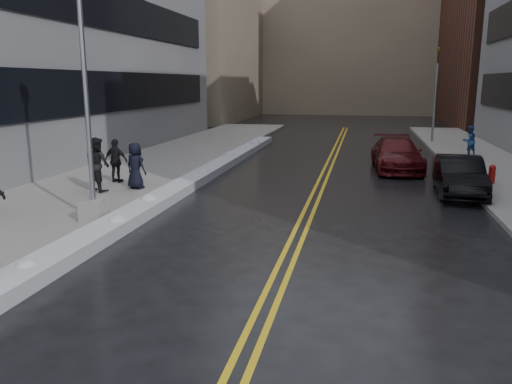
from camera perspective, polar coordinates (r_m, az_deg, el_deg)
The scene contains 16 objects.
ground at distance 11.87m, azimuth -8.72°, elevation -7.30°, with size 160.00×160.00×0.00m, color black.
sidewalk_west at distance 22.99m, azimuth -13.35°, elevation 2.33°, with size 5.50×50.00×0.15m, color gray.
lane_line_left at distance 20.87m, azimuth 7.20°, elevation 1.37°, with size 0.12×50.00×0.01m, color gold.
lane_line_right at distance 20.85m, azimuth 8.02°, elevation 1.33°, with size 0.12×50.00×0.01m, color gold.
snow_ridge at distance 19.91m, azimuth -7.21°, elevation 1.31°, with size 0.90×30.00×0.34m, color silver.
building_west_far at distance 58.05m, azimuth -7.97°, elevation 17.31°, with size 14.00×22.00×18.00m, color gray.
building_far at distance 70.80m, azimuth 10.94°, elevation 17.94°, with size 36.00×16.00×22.00m, color gray.
lamppost at distance 14.51m, azimuth -18.55°, elevation 6.08°, with size 0.65×0.65×7.62m.
fire_hydrant at distance 21.28m, azimuth 25.37°, elevation 1.96°, with size 0.26×0.26×0.73m.
traffic_signal at distance 34.71m, azimuth 19.84°, elevation 10.78°, with size 0.16×0.20×6.00m.
pedestrian_b at distance 18.66m, azimuth -17.64°, elevation 3.03°, with size 0.94×0.73×1.93m, color black.
pedestrian_c at distance 18.75m, azimuth -13.62°, elevation 2.94°, with size 0.83×0.54×1.69m, color black.
pedestrian_d at distance 20.12m, azimuth -15.70°, elevation 3.46°, with size 1.00×0.41×1.70m, color black.
pedestrian_east at distance 28.65m, azimuth 23.19°, elevation 5.38°, with size 0.78×0.61×1.60m, color navy.
car_black at distance 19.26m, azimuth 22.22°, elevation 1.70°, with size 1.47×4.23×1.39m, color black.
car_maroon at distance 23.89m, azimuth 15.80°, elevation 4.17°, with size 2.06×5.07×1.47m, color #450B0F.
Camera 1 is at (4.07, -10.42, 3.99)m, focal length 35.00 mm.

